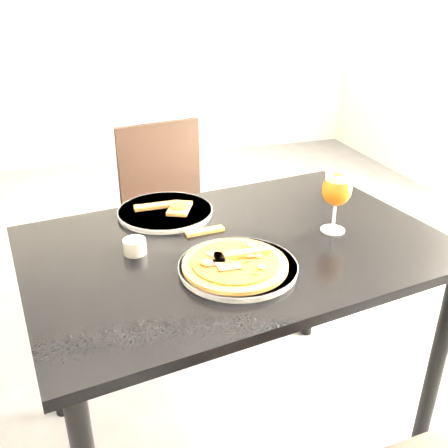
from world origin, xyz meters
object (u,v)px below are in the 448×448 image
object	(u,v)px
chair_far	(172,215)
pizza	(235,263)
dining_table	(236,269)
beer_glass	(337,190)

from	to	relation	value
chair_far	pizza	world-z (taller)	chair_far
dining_table	chair_far	world-z (taller)	chair_far
dining_table	chair_far	size ratio (longest dim) A/B	1.47
dining_table	beer_glass	xyz separation A→B (m)	(0.31, -0.02, 0.22)
chair_far	beer_glass	distance (m)	0.98
pizza	beer_glass	bearing A→B (deg)	20.81
beer_glass	chair_far	bearing A→B (deg)	111.76
dining_table	beer_glass	size ratio (longest dim) A/B	6.93
chair_far	beer_glass	size ratio (longest dim) A/B	4.72
dining_table	pizza	distance (m)	0.20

